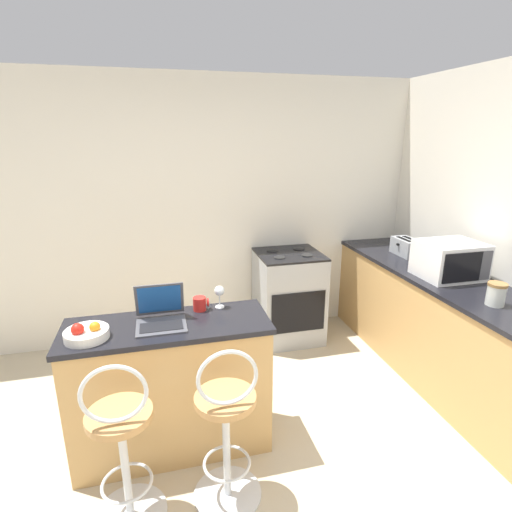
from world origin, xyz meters
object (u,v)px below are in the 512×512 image
Objects in this scene: fruit_bowl at (86,333)px; bar_stool_near at (123,448)px; wine_glass_tall at (219,292)px; toaster at (406,247)px; bar_stool_far at (227,430)px; storage_jar at (496,294)px; mug_red at (200,304)px; stove_range at (288,296)px; laptop at (161,314)px; microwave at (450,260)px.

bar_stool_near is at bearing -66.33° from fruit_bowl.
wine_glass_tall reaches higher than fruit_bowl.
toaster is 1.22× the size of fruit_bowl.
toaster reaches higher than bar_stool_near.
wine_glass_tall reaches higher than bar_stool_far.
bar_stool_far is 2.01m from storage_jar.
toaster is 2.24m from mug_red.
toaster is 1.22m from storage_jar.
bar_stool_far reaches higher than stove_range.
laptop is 0.33× the size of stove_range.
microwave is at bearing -42.98° from stove_range.
mug_red is at bearing -132.04° from stove_range.
toaster is at bearing 21.41° from laptop.
laptop is (-0.31, 0.52, 0.50)m from bar_stool_far.
bar_stool_near is 0.55m from bar_stool_far.
storage_jar is (2.24, -0.29, 0.02)m from laptop.
laptop reaches higher than toaster.
storage_jar is (-0.12, -1.21, 0.00)m from toaster.
toaster is 0.33× the size of stove_range.
laptop is at bearing 172.71° from storage_jar.
laptop is at bearing 120.71° from bar_stool_far.
fruit_bowl is at bearing 113.67° from bar_stool_near.
bar_stool_far is 0.87m from wine_glass_tall.
storage_jar is at bearing 7.03° from bar_stool_far.
stove_range is at bearing 61.59° from bar_stool_far.
mug_red is at bearing 26.63° from laptop.
laptop reaches higher than bar_stool_near.
storage_jar is 1.89m from wine_glass_tall.
bar_stool_near is 1.10× the size of stove_range.
storage_jar reaches higher than bar_stool_far.
wine_glass_tall is (-1.92, -0.14, -0.04)m from microwave.
storage_jar is 1.05× the size of wine_glass_tall.
mug_red is (-1.98, 0.42, -0.04)m from storage_jar.
mug_red is (-1.01, -1.12, 0.50)m from stove_range.
microwave reaches higher than mug_red.
fruit_bowl reaches higher than bar_stool_near.
storage_jar is at bearing -57.92° from stove_range.
toaster is at bearing -16.96° from stove_range.
microwave is 1.55m from stove_range.
laptop is 0.63× the size of microwave.
laptop is 1.86m from stove_range.
mug_red is at bearing 52.66° from bar_stool_near.
toaster is at bearing 29.16° from bar_stool_near.
microwave reaches higher than fruit_bowl.
microwave is 1.57× the size of toaster.
bar_stool_near is at bearing -162.51° from microwave.
stove_range is (1.51, 1.78, -0.02)m from bar_stool_near.
bar_stool_far is (0.55, 0.00, 0.00)m from bar_stool_near.
bar_stool_far is 1.10× the size of stove_range.
toaster is (2.35, 0.92, 0.02)m from laptop.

